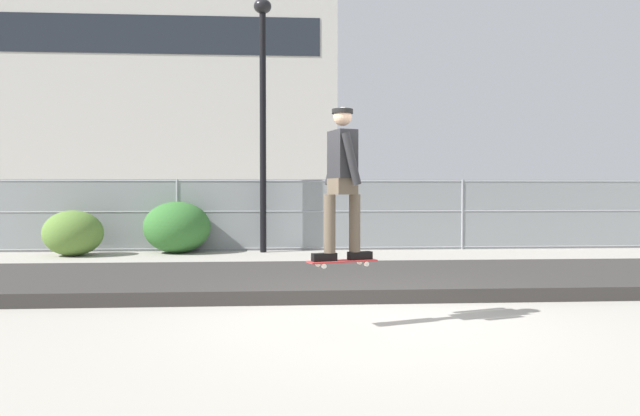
% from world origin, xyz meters
% --- Properties ---
extents(ground_plane, '(120.00, 120.00, 0.00)m').
position_xyz_m(ground_plane, '(0.00, 0.00, 0.00)').
color(ground_plane, '#9E998E').
extents(gravel_berm, '(15.31, 3.28, 0.20)m').
position_xyz_m(gravel_berm, '(0.00, 2.66, 0.10)').
color(gravel_berm, '#33302D').
rests_on(gravel_berm, ground_plane).
extents(skateboard, '(0.82, 0.43, 0.07)m').
position_xyz_m(skateboard, '(-0.36, -0.30, 0.76)').
color(skateboard, '#B22D2D').
extents(skater, '(0.72, 0.62, 1.73)m').
position_xyz_m(skater, '(-0.36, -0.30, 1.75)').
color(skater, black).
rests_on(skater, skateboard).
extents(chain_fence, '(22.48, 0.06, 1.85)m').
position_xyz_m(chain_fence, '(-0.00, 8.21, 0.93)').
color(chain_fence, gray).
rests_on(chain_fence, ground_plane).
extents(street_lamp, '(0.44, 0.44, 6.35)m').
position_xyz_m(street_lamp, '(-1.52, 7.81, 3.98)').
color(street_lamp, black).
rests_on(street_lamp, ground_plane).
extents(parked_car_near, '(4.49, 2.13, 1.66)m').
position_xyz_m(parked_car_near, '(-5.58, 11.82, 0.84)').
color(parked_car_near, '#474C54').
rests_on(parked_car_near, ground_plane).
extents(library_building, '(29.40, 12.76, 18.85)m').
position_xyz_m(library_building, '(-12.07, 37.82, 9.43)').
color(library_building, '#B2AFA8').
rests_on(library_building, ground_plane).
extents(shrub_left, '(1.41, 1.16, 1.09)m').
position_xyz_m(shrub_left, '(-6.03, 7.28, 0.55)').
color(shrub_left, '#567A33').
rests_on(shrub_left, ground_plane).
extents(shrub_center, '(1.66, 1.36, 1.29)m').
position_xyz_m(shrub_center, '(-3.67, 7.78, 0.64)').
color(shrub_center, '#336B2D').
rests_on(shrub_center, ground_plane).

